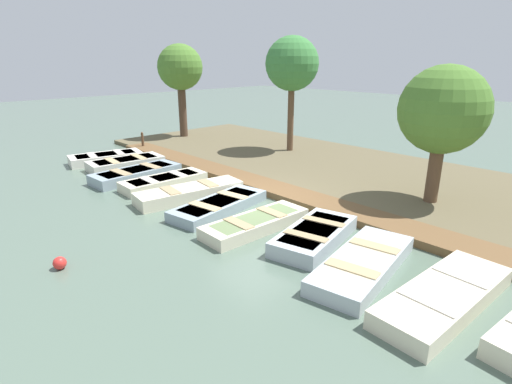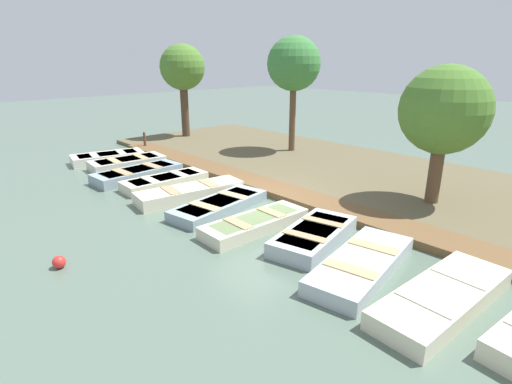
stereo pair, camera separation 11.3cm
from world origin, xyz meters
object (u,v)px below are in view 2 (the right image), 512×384
at_px(rowboat_8, 362,264).
at_px(park_tree_center, 444,111).
at_px(rowboat_6, 255,223).
at_px(buoy, 59,262).
at_px(rowboat_7, 314,236).
at_px(rowboat_9, 443,297).
at_px(rowboat_4, 190,192).
at_px(rowboat_1, 128,163).
at_px(mooring_post_near, 145,141).
at_px(rowboat_5, 219,205).
at_px(rowboat_0, 108,157).
at_px(rowboat_3, 165,181).
at_px(rowboat_2, 138,173).
at_px(park_tree_far_left, 183,69).
at_px(park_tree_left, 294,65).

height_order(rowboat_8, park_tree_center, park_tree_center).
relative_size(rowboat_6, park_tree_center, 0.74).
distance_m(rowboat_8, buoy, 6.52).
xyz_separation_m(rowboat_7, park_tree_center, (-4.57, 0.85, 2.70)).
height_order(rowboat_9, park_tree_center, park_tree_center).
height_order(rowboat_4, rowboat_6, rowboat_4).
bearing_deg(rowboat_1, mooring_post_near, -125.27).
xyz_separation_m(rowboat_5, rowboat_7, (-0.31, 3.35, 0.04)).
distance_m(rowboat_0, rowboat_3, 4.75).
distance_m(rowboat_2, park_tree_far_left, 8.57).
relative_size(rowboat_1, rowboat_9, 0.88).
bearing_deg(rowboat_0, rowboat_4, 101.32).
bearing_deg(rowboat_2, rowboat_1, -107.40).
bearing_deg(rowboat_5, rowboat_0, -99.46).
height_order(rowboat_4, mooring_post_near, mooring_post_near).
bearing_deg(rowboat_5, rowboat_4, -98.05).
height_order(rowboat_6, park_tree_far_left, park_tree_far_left).
xyz_separation_m(rowboat_8, buoy, (4.65, -4.57, -0.04)).
bearing_deg(mooring_post_near, rowboat_7, 80.27).
bearing_deg(rowboat_5, rowboat_3, -100.17).
bearing_deg(park_tree_left, rowboat_3, 2.65).
bearing_deg(rowboat_9, mooring_post_near, -95.81).
relative_size(buoy, park_tree_far_left, 0.06).
xyz_separation_m(rowboat_5, park_tree_left, (-7.10, -3.52, 3.88)).
distance_m(rowboat_1, buoy, 8.41).
bearing_deg(rowboat_1, rowboat_3, 91.85).
height_order(rowboat_7, buoy, rowboat_7).
distance_m(rowboat_7, rowboat_9, 3.31).
bearing_deg(rowboat_3, rowboat_5, 90.67).
bearing_deg(park_tree_far_left, rowboat_0, 20.94).
height_order(rowboat_8, park_tree_far_left, park_tree_far_left).
relative_size(rowboat_1, mooring_post_near, 3.38).
bearing_deg(buoy, rowboat_7, 149.09).
bearing_deg(buoy, park_tree_left, -161.78).
height_order(rowboat_3, park_tree_left, park_tree_left).
bearing_deg(park_tree_far_left, park_tree_left, 103.71).
height_order(rowboat_0, rowboat_7, rowboat_0).
bearing_deg(rowboat_5, rowboat_1, -101.23).
distance_m(rowboat_3, rowboat_8, 8.12).
xyz_separation_m(mooring_post_near, park_tree_far_left, (-3.07, -0.99, 3.32)).
bearing_deg(rowboat_9, rowboat_3, -87.42).
xyz_separation_m(rowboat_4, rowboat_8, (0.01, 6.41, -0.03)).
height_order(rowboat_3, rowboat_8, rowboat_3).
height_order(rowboat_6, rowboat_8, rowboat_8).
xyz_separation_m(rowboat_1, park_tree_center, (-4.64, 10.65, 2.69)).
height_order(rowboat_7, park_tree_left, park_tree_left).
distance_m(mooring_post_near, buoy, 11.79).
bearing_deg(mooring_post_near, park_tree_far_left, -162.16).
distance_m(rowboat_6, park_tree_left, 9.78).
height_order(rowboat_2, rowboat_5, rowboat_2).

